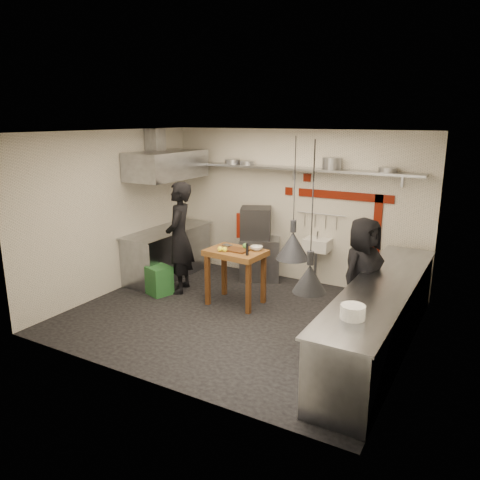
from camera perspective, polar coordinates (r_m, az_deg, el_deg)
The scene contains 47 objects.
floor at distance 7.34m, azimuth -0.31°, elevation -9.37°, with size 5.00×5.00×0.00m, color black.
ceiling at distance 6.71m, azimuth -0.35°, elevation 13.04°, with size 5.00×5.00×0.00m, color beige.
wall_back at distance 8.73m, azimuth 6.58°, elevation 4.09°, with size 5.00×0.04×2.80m, color silver.
wall_front at distance 5.24m, azimuth -11.87°, elevation -3.33°, with size 5.00×0.04×2.80m, color silver.
wall_left at distance 8.39m, azimuth -15.32°, elevation 3.23°, with size 0.04×4.20×2.80m, color silver.
wall_right at distance 6.08m, azimuth 20.55°, elevation -1.46°, with size 0.04×4.20×2.80m, color silver.
red_band_horiz at distance 8.35m, azimuth 12.60°, elevation 5.29°, with size 1.70×0.02×0.14m, color #5E1105.
red_band_vert at distance 8.29m, azimuth 16.38°, elevation 1.59°, with size 0.14×0.02×1.10m, color #5E1105.
red_tile_a at distance 8.54m, azimuth 8.19°, elevation 7.53°, with size 0.14×0.02×0.14m, color #5E1105.
red_tile_b at distance 8.71m, azimuth 5.97°, elevation 5.94°, with size 0.14×0.02×0.14m, color #5E1105.
back_shelf at distance 8.47m, azimuth 6.23°, elevation 8.69°, with size 4.60×0.34×0.04m, color gray.
shelf_bracket_left at distance 9.51m, azimuth -4.08°, elevation 8.79°, with size 0.04×0.06×0.24m, color gray.
shelf_bracket_mid at distance 8.61m, azimuth 6.62°, elevation 8.11°, with size 0.04×0.06×0.24m, color gray.
shelf_bracket_right at distance 8.07m, azimuth 19.21°, elevation 6.96°, with size 0.04×0.06×0.24m, color gray.
pan_far_left at distance 9.01m, azimuth -0.91°, elevation 9.55°, with size 0.29×0.29×0.09m, color gray.
pan_mid_left at distance 8.85m, azimuth 0.85°, elevation 9.39°, with size 0.27×0.27×0.07m, color gray.
stock_pot at distance 8.19m, azimuth 11.11°, elevation 9.15°, with size 0.33×0.33×0.20m, color gray.
pan_right at distance 7.95m, azimuth 17.58°, elevation 8.14°, with size 0.29×0.29×0.08m, color gray.
oven_stand at distance 8.95m, azimuth 2.45°, elevation -2.16°, with size 0.74×0.67×0.80m, color gray.
combi_oven at distance 8.73m, azimuth 1.93°, elevation 2.09°, with size 0.55×0.52×0.58m, color black.
oven_door at distance 8.50m, azimuth 1.19°, elevation 1.75°, with size 0.48×0.03×0.46m, color #5E1105.
oven_glass at distance 8.50m, azimuth 1.34°, elevation 1.76°, with size 0.39×0.02×0.34m, color black.
hand_sink at distance 8.51m, azimuth 9.38°, elevation -0.58°, with size 0.46×0.34×0.22m, color silver.
sink_tap at distance 8.47m, azimuth 9.43°, elevation 0.60°, with size 0.03×0.03×0.14m, color gray.
sink_drain at distance 8.60m, azimuth 9.16°, elevation -3.47°, with size 0.06×0.06×0.66m, color gray.
utensil_rail at distance 8.52m, azimuth 9.86°, elevation 3.15°, with size 0.02×0.02×0.90m, color gray.
counter_right at distance 6.45m, azimuth 16.70°, elevation -9.18°, with size 0.70×3.80×0.90m, color gray.
counter_right_top at distance 6.28m, azimuth 17.01°, elevation -5.29°, with size 0.76×3.90×0.03m, color gray.
plate_stack at distance 5.13m, azimuth 13.59°, elevation -8.52°, with size 0.26×0.26×0.15m, color silver.
small_bowl_right at distance 5.22m, azimuth 13.57°, elevation -8.73°, with size 0.18×0.18×0.05m, color silver.
counter_left at distance 9.15m, azimuth -8.75°, elevation -1.62°, with size 0.70×1.90×0.90m, color gray.
counter_left_top at distance 9.03m, azimuth -8.86°, elevation 1.21°, with size 0.76×2.00×0.03m, color gray.
extractor_hood at distance 8.80m, azimuth -8.92°, elevation 9.02°, with size 0.78×1.60×0.50m, color gray.
hood_duct at distance 8.93m, azimuth -10.31°, elevation 11.62°, with size 0.28×0.28×0.50m, color gray.
green_bin at distance 8.28m, azimuth -9.81°, elevation -4.87°, with size 0.37×0.37×0.50m, color #235C29.
prep_table at distance 7.69m, azimuth -0.53°, elevation -4.55°, with size 0.92×0.64×0.92m, color brown, non-canonical shape.
cutting_board at distance 7.51m, azimuth -0.40°, elevation -1.23°, with size 0.37×0.26×0.03m, color #532D13.
pepper_mill at distance 7.24m, azimuth 0.89°, elevation -1.13°, with size 0.04×0.04×0.20m, color black.
lemon_a at distance 7.48m, azimuth -2.45°, elevation -1.09°, with size 0.08×0.08×0.08m, color #FFF82B.
lemon_b at distance 7.46m, azimuth -1.87°, elevation -1.16°, with size 0.08×0.08×0.08m, color #FFF82B.
veg_ball at distance 7.60m, azimuth 0.66°, elevation -0.75°, with size 0.10×0.10×0.10m, color #468536.
steel_tray at distance 7.76m, azimuth -1.54°, elevation -0.70°, with size 0.17×0.11×0.03m, color gray.
bowl at distance 7.55m, azimuth 2.03°, elevation -1.00°, with size 0.20×0.20×0.06m, color silver.
heat_lamp_near at distance 5.37m, azimuth 6.62°, elevation 4.93°, with size 0.39×0.39×1.42m, color black, non-canonical shape.
heat_lamp_far at distance 4.60m, azimuth 8.77°, elevation 2.58°, with size 0.35×0.35×1.52m, color black, non-canonical shape.
chef_left at distance 8.18m, azimuth -7.40°, elevation 0.25°, with size 0.71×0.46×1.94m, color black.
chef_right at distance 6.88m, azimuth 14.66°, elevation -4.12°, with size 0.81×0.53×1.66m, color black.
Camera 1 is at (3.34, -5.81, 2.99)m, focal length 35.00 mm.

